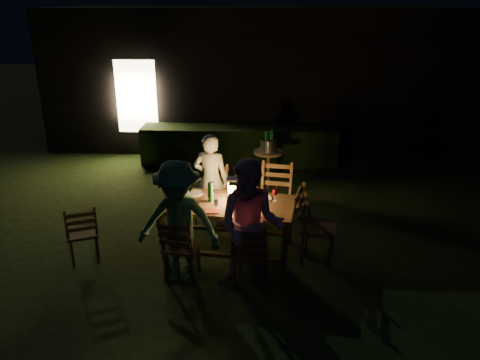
{
  "coord_description": "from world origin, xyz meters",
  "views": [
    {
      "loc": [
        0.02,
        -6.02,
        3.37
      ],
      "look_at": [
        -0.29,
        0.1,
        1.0
      ],
      "focal_mm": 35.0,
      "sensor_mm": 36.0,
      "label": 1
    }
  ],
  "objects_px": {
    "chair_far_left": "(211,207)",
    "bottle_bucket_a": "(266,143)",
    "chair_end": "(317,238)",
    "person_house_side": "(211,180)",
    "person_opp_right": "(251,227)",
    "chair_spare": "(84,243)",
    "ice_bucket": "(269,145)",
    "chair_far_right": "(274,211)",
    "dining_table": "(228,208)",
    "chair_near_left": "(182,258)",
    "bottle_table": "(210,192)",
    "bottle_bucket_b": "(271,142)",
    "person_opp_left": "(179,223)",
    "lantern": "(233,191)",
    "side_table": "(268,156)",
    "chair_near_right": "(251,264)"
  },
  "relations": [
    {
      "from": "chair_end",
      "to": "ice_bucket",
      "type": "distance_m",
      "value": 2.71
    },
    {
      "from": "bottle_table",
      "to": "side_table",
      "type": "relative_size",
      "value": 0.38
    },
    {
      "from": "person_house_side",
      "to": "chair_near_right",
      "type": "bearing_deg",
      "value": 119.51
    },
    {
      "from": "chair_far_right",
      "to": "person_opp_left",
      "type": "distance_m",
      "value": 1.94
    },
    {
      "from": "chair_end",
      "to": "ice_bucket",
      "type": "relative_size",
      "value": 3.58
    },
    {
      "from": "chair_far_left",
      "to": "bottle_bucket_b",
      "type": "bearing_deg",
      "value": -106.85
    },
    {
      "from": "chair_far_left",
      "to": "person_house_side",
      "type": "xyz_separation_m",
      "value": [
        0.0,
        0.05,
        0.44
      ]
    },
    {
      "from": "chair_near_left",
      "to": "person_opp_left",
      "type": "xyz_separation_m",
      "value": [
        -0.01,
        -0.05,
        0.52
      ]
    },
    {
      "from": "dining_table",
      "to": "lantern",
      "type": "height_order",
      "value": "lantern"
    },
    {
      "from": "ice_bucket",
      "to": "chair_far_right",
      "type": "bearing_deg",
      "value": -87.34
    },
    {
      "from": "person_house_side",
      "to": "bottle_bucket_b",
      "type": "height_order",
      "value": "person_house_side"
    },
    {
      "from": "chair_near_left",
      "to": "lantern",
      "type": "bearing_deg",
      "value": 61.5
    },
    {
      "from": "chair_far_left",
      "to": "side_table",
      "type": "bearing_deg",
      "value": -106.13
    },
    {
      "from": "dining_table",
      "to": "bottle_bucket_a",
      "type": "distance_m",
      "value": 2.45
    },
    {
      "from": "lantern",
      "to": "bottle_bucket_b",
      "type": "bearing_deg",
      "value": 76.87
    },
    {
      "from": "chair_near_right",
      "to": "chair_end",
      "type": "height_order",
      "value": "chair_end"
    },
    {
      "from": "dining_table",
      "to": "person_house_side",
      "type": "xyz_separation_m",
      "value": [
        -0.34,
        0.87,
        0.07
      ]
    },
    {
      "from": "bottle_table",
      "to": "chair_far_right",
      "type": "bearing_deg",
      "value": 36.2
    },
    {
      "from": "chair_near_right",
      "to": "bottle_bucket_b",
      "type": "bearing_deg",
      "value": 93.64
    },
    {
      "from": "bottle_table",
      "to": "ice_bucket",
      "type": "bearing_deg",
      "value": 71.08
    },
    {
      "from": "dining_table",
      "to": "person_opp_right",
      "type": "xyz_separation_m",
      "value": [
        0.34,
        -0.87,
        0.16
      ]
    },
    {
      "from": "chair_far_left",
      "to": "bottle_bucket_a",
      "type": "xyz_separation_m",
      "value": [
        0.86,
        1.55,
        0.6
      ]
    },
    {
      "from": "person_house_side",
      "to": "side_table",
      "type": "distance_m",
      "value": 1.79
    },
    {
      "from": "lantern",
      "to": "side_table",
      "type": "distance_m",
      "value": 2.44
    },
    {
      "from": "lantern",
      "to": "side_table",
      "type": "height_order",
      "value": "lantern"
    },
    {
      "from": "dining_table",
      "to": "chair_near_left",
      "type": "relative_size",
      "value": 2.03
    },
    {
      "from": "chair_end",
      "to": "ice_bucket",
      "type": "height_order",
      "value": "chair_end"
    },
    {
      "from": "chair_far_left",
      "to": "chair_end",
      "type": "distance_m",
      "value": 1.84
    },
    {
      "from": "chair_far_left",
      "to": "chair_near_left",
      "type": "bearing_deg",
      "value": 95.68
    },
    {
      "from": "person_opp_left",
      "to": "bottle_bucket_a",
      "type": "height_order",
      "value": "person_opp_left"
    },
    {
      "from": "chair_far_left",
      "to": "person_house_side",
      "type": "distance_m",
      "value": 0.44
    },
    {
      "from": "chair_near_right",
      "to": "chair_far_left",
      "type": "relative_size",
      "value": 0.94
    },
    {
      "from": "chair_far_left",
      "to": "bottle_bucket_a",
      "type": "bearing_deg",
      "value": -105.37
    },
    {
      "from": "person_opp_left",
      "to": "bottle_table",
      "type": "distance_m",
      "value": 0.85
    },
    {
      "from": "chair_far_right",
      "to": "bottle_bucket_b",
      "type": "bearing_deg",
      "value": -78.87
    },
    {
      "from": "bottle_table",
      "to": "person_opp_right",
      "type": "bearing_deg",
      "value": -57.28
    },
    {
      "from": "chair_near_right",
      "to": "bottle_table",
      "type": "bearing_deg",
      "value": 132.99
    },
    {
      "from": "chair_near_left",
      "to": "chair_spare",
      "type": "distance_m",
      "value": 1.45
    },
    {
      "from": "person_house_side",
      "to": "person_opp_right",
      "type": "height_order",
      "value": "person_opp_right"
    },
    {
      "from": "person_opp_left",
      "to": "side_table",
      "type": "distance_m",
      "value": 3.37
    },
    {
      "from": "chair_end",
      "to": "bottle_bucket_a",
      "type": "bearing_deg",
      "value": -151.95
    },
    {
      "from": "chair_spare",
      "to": "person_opp_right",
      "type": "xyz_separation_m",
      "value": [
        2.29,
        -0.52,
        0.56
      ]
    },
    {
      "from": "chair_end",
      "to": "person_house_side",
      "type": "bearing_deg",
      "value": -111.04
    },
    {
      "from": "chair_end",
      "to": "bottle_bucket_a",
      "type": "relative_size",
      "value": 3.36
    },
    {
      "from": "person_opp_right",
      "to": "chair_spare",
      "type": "bearing_deg",
      "value": 175.02
    },
    {
      "from": "chair_far_left",
      "to": "chair_end",
      "type": "height_order",
      "value": "chair_end"
    },
    {
      "from": "side_table",
      "to": "ice_bucket",
      "type": "bearing_deg",
      "value": -93.58
    },
    {
      "from": "chair_near_right",
      "to": "bottle_table",
      "type": "distance_m",
      "value": 1.2
    },
    {
      "from": "chair_far_left",
      "to": "bottle_bucket_a",
      "type": "relative_size",
      "value": 3.13
    },
    {
      "from": "dining_table",
      "to": "bottle_bucket_a",
      "type": "bearing_deg",
      "value": 85.44
    }
  ]
}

